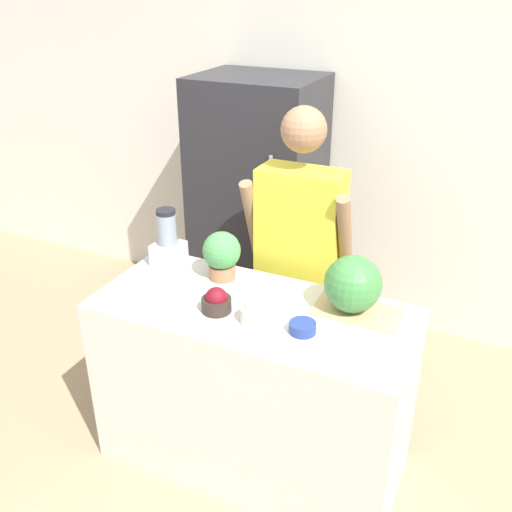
% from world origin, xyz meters
% --- Properties ---
extents(ground_plane, '(14.00, 14.00, 0.00)m').
position_xyz_m(ground_plane, '(0.00, 0.00, 0.00)').
color(ground_plane, tan).
extents(wall_back, '(8.00, 0.06, 2.60)m').
position_xyz_m(wall_back, '(0.00, 2.00, 1.30)').
color(wall_back, silver).
rests_on(wall_back, ground_plane).
extents(counter_island, '(1.50, 0.67, 0.94)m').
position_xyz_m(counter_island, '(0.00, 0.34, 0.47)').
color(counter_island, beige).
rests_on(counter_island, ground_plane).
extents(refrigerator, '(0.80, 0.67, 1.76)m').
position_xyz_m(refrigerator, '(-0.58, 1.63, 0.88)').
color(refrigerator, '#232328').
rests_on(refrigerator, ground_plane).
extents(person, '(0.58, 0.27, 1.76)m').
position_xyz_m(person, '(0.02, 0.88, 0.91)').
color(person, '#333338').
rests_on(person, ground_plane).
extents(cutting_board, '(0.39, 0.22, 0.01)m').
position_xyz_m(cutting_board, '(0.45, 0.49, 0.95)').
color(cutting_board, tan).
rests_on(cutting_board, counter_island).
extents(watermelon, '(0.26, 0.26, 0.26)m').
position_xyz_m(watermelon, '(0.42, 0.49, 1.09)').
color(watermelon, '#3D7F3D').
rests_on(watermelon, cutting_board).
extents(bowl_cherries, '(0.14, 0.14, 0.12)m').
position_xyz_m(bowl_cherries, '(-0.14, 0.24, 0.99)').
color(bowl_cherries, '#2D231E').
rests_on(bowl_cherries, counter_island).
extents(bowl_cream, '(0.15, 0.15, 0.12)m').
position_xyz_m(bowl_cream, '(0.07, 0.24, 0.99)').
color(bowl_cream, beige).
rests_on(bowl_cream, counter_island).
extents(bowl_small_blue, '(0.12, 0.12, 0.05)m').
position_xyz_m(bowl_small_blue, '(0.28, 0.24, 0.96)').
color(bowl_small_blue, navy).
rests_on(bowl_small_blue, counter_island).
extents(blender, '(0.15, 0.15, 0.31)m').
position_xyz_m(blender, '(-0.59, 0.54, 1.07)').
color(blender, '#B7B7BC').
rests_on(blender, counter_island).
extents(potted_plant, '(0.19, 0.19, 0.25)m').
position_xyz_m(potted_plant, '(-0.26, 0.53, 1.08)').
color(potted_plant, '#996647').
rests_on(potted_plant, counter_island).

